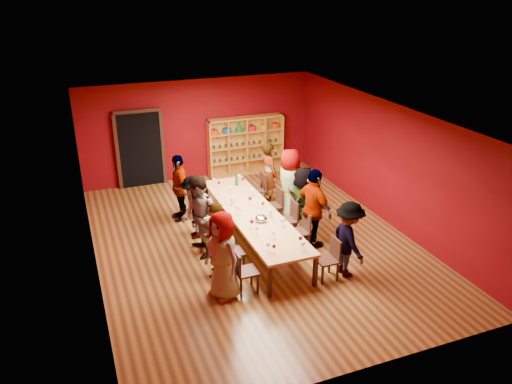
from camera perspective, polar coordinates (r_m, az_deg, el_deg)
room_shell at (r=11.08m, az=-0.37°, el=1.15°), size 7.10×9.10×3.04m
tasting_table at (r=11.41m, az=-0.36°, el=-2.58°), size 1.10×4.50×0.75m
doorway at (r=14.86m, az=-13.10°, el=4.82°), size 1.40×0.17×2.30m
shelving_unit at (r=15.52m, az=-1.25°, el=5.67°), size 2.40×0.40×1.80m
chair_person_left_0 at (r=9.74m, az=-1.57°, el=-8.84°), size 0.42×0.42×0.89m
person_left_0 at (r=9.43m, az=-3.81°, el=-7.26°), size 0.73×0.97×1.77m
chair_person_left_1 at (r=10.39m, az=-3.07°, el=-6.65°), size 0.42×0.42×0.89m
person_left_1 at (r=10.15m, az=-4.84°, el=-5.45°), size 0.63×0.71×1.61m
chair_person_left_2 at (r=11.12m, az=-4.50°, el=-4.54°), size 0.42×0.42×0.89m
person_left_2 at (r=10.83m, az=-6.60°, el=-2.85°), size 0.51×0.91×1.86m
chair_person_left_3 at (r=11.86m, az=-5.73°, el=-2.72°), size 0.42×0.42×0.89m
person_left_3 at (r=11.68m, az=-7.18°, el=-1.76°), size 0.60×1.05×1.53m
chair_person_left_4 at (r=12.82m, az=-7.07°, el=-0.73°), size 0.42×0.42×0.89m
person_left_4 at (r=12.60m, az=-8.77°, el=0.52°), size 0.52×1.03×1.71m
chair_person_right_0 at (r=10.26m, az=8.48°, el=-7.30°), size 0.42×0.42×0.89m
person_right_0 at (r=10.30m, az=10.55°, el=-5.34°), size 0.48×1.07×1.62m
chair_person_right_1 at (r=11.25m, az=5.27°, el=-4.22°), size 0.42×0.42×0.89m
person_right_1 at (r=11.17m, az=6.61°, el=-1.97°), size 0.75×1.19×1.87m
chair_person_right_2 at (r=11.76m, az=3.90°, el=-2.89°), size 0.42×0.42×0.89m
person_right_2 at (r=11.74m, az=5.37°, el=-1.06°), size 0.69×1.64×1.71m
chair_person_right_3 at (r=12.47m, az=2.25°, el=-1.28°), size 0.42×0.42×0.89m
person_right_3 at (r=12.43m, az=3.82°, el=0.81°), size 0.58×0.96×1.87m
chair_person_right_4 at (r=13.38m, az=0.41°, el=0.51°), size 0.42×0.42×0.89m
person_right_4 at (r=13.34m, az=1.47°, el=2.12°), size 0.54×0.69×1.72m
wine_glass_0 at (r=10.69m, az=3.17°, el=-3.23°), size 0.09×0.09×0.22m
wine_glass_1 at (r=12.22m, az=-0.61°, el=0.21°), size 0.08×0.08×0.19m
wine_glass_2 at (r=13.07m, az=-1.94°, el=1.83°), size 0.08×0.08×0.20m
wine_glass_3 at (r=12.86m, az=-1.51°, el=1.46°), size 0.08×0.08×0.20m
wine_glass_4 at (r=11.69m, az=-0.68°, el=-0.78°), size 0.09×0.09×0.22m
wine_glass_5 at (r=12.68m, az=-4.27°, el=1.03°), size 0.08×0.08×0.19m
wine_glass_6 at (r=11.26m, az=-2.14°, el=-1.76°), size 0.09×0.09×0.22m
wine_glass_7 at (r=10.00m, az=5.08°, el=-5.32°), size 0.08×0.08×0.21m
wine_glass_8 at (r=9.71m, az=2.06°, el=-6.26°), size 0.07×0.07×0.19m
wine_glass_9 at (r=12.86m, az=-4.82°, el=1.36°), size 0.08×0.08×0.20m
wine_glass_10 at (r=12.16m, az=-0.38°, el=0.08°), size 0.07×0.07×0.18m
wine_glass_11 at (r=12.36m, az=-2.86°, el=0.48°), size 0.08×0.08×0.19m
wine_glass_12 at (r=9.81m, az=5.38°, el=-5.93°), size 0.09×0.09×0.21m
wine_glass_13 at (r=9.76m, az=1.40°, el=-6.04°), size 0.08×0.08×0.20m
wine_glass_14 at (r=11.48m, az=0.80°, el=-1.37°), size 0.08×0.08×0.19m
wine_glass_15 at (r=10.92m, az=0.53°, el=-2.57°), size 0.09×0.09×0.22m
wine_glass_16 at (r=10.37m, az=0.10°, el=-4.18°), size 0.08×0.08×0.20m
wine_glass_17 at (r=10.20m, az=2.02°, el=-4.73°), size 0.07×0.07×0.19m
wine_glass_18 at (r=10.68m, az=2.97°, el=-3.28°), size 0.09×0.09×0.21m
wine_glass_19 at (r=11.22m, az=-1.83°, el=-2.01°), size 0.07×0.07×0.18m
wine_glass_20 at (r=10.60m, az=-0.48°, el=-3.44°), size 0.09×0.09×0.21m
spittoon_bowl at (r=10.95m, az=0.60°, el=-3.05°), size 0.28×0.28×0.16m
carafe_a at (r=11.71m, az=-2.68°, el=-1.04°), size 0.09×0.09×0.24m
carafe_b at (r=11.10m, az=1.63°, el=-2.47°), size 0.11×0.11×0.23m
wine_bottle at (r=12.83m, az=-2.23°, el=1.27°), size 0.09×0.09×0.32m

